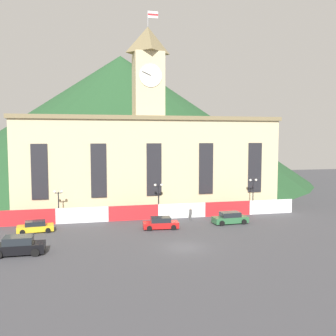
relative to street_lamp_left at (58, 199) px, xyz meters
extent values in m
plane|color=#424247|center=(13.39, -14.78, -3.20)|extent=(160.00, 160.00, 0.00)
cube|color=beige|center=(13.39, 6.88, 3.76)|extent=(39.80, 9.51, 13.92)
cube|color=olive|center=(13.39, 6.88, 11.02)|extent=(40.40, 10.11, 0.60)
cube|color=beige|center=(13.39, 6.88, 16.21)|extent=(4.50, 4.50, 9.77)
pyramid|color=olive|center=(13.39, 6.88, 23.12)|extent=(4.95, 4.95, 4.05)
cylinder|color=silver|center=(13.39, 4.57, 17.38)|extent=(3.42, 0.12, 3.42)
cube|color=black|center=(12.75, 4.50, 17.66)|extent=(1.33, 0.06, 0.65)
cylinder|color=#B2B2B7|center=(13.39, 6.88, 26.34)|extent=(0.10, 0.10, 2.40)
cube|color=white|center=(14.19, 6.88, 26.99)|extent=(1.60, 0.06, 1.00)
cube|color=red|center=(14.19, 6.84, 26.99)|extent=(1.60, 0.04, 0.28)
cube|color=#232328|center=(-2.53, 2.05, 3.48)|extent=(2.19, 0.16, 7.66)
cube|color=#232328|center=(5.43, 2.05, 3.48)|extent=(2.19, 0.16, 7.66)
cube|color=#232328|center=(13.39, 2.05, 3.48)|extent=(2.19, 0.16, 7.66)
cube|color=#232328|center=(21.35, 2.05, 3.48)|extent=(2.19, 0.16, 7.66)
cube|color=#232328|center=(29.31, 2.05, 3.48)|extent=(2.19, 0.16, 7.66)
cube|color=red|center=(-3.78, -0.97, -2.17)|extent=(6.87, 0.12, 2.07)
cube|color=white|center=(3.09, -0.97, -2.17)|extent=(6.87, 0.12, 2.07)
cube|color=red|center=(9.96, -0.97, -2.17)|extent=(6.87, 0.12, 2.07)
cube|color=white|center=(16.83, -0.97, -2.17)|extent=(6.87, 0.12, 2.07)
cube|color=red|center=(23.70, -0.97, -2.17)|extent=(6.87, 0.12, 2.07)
cube|color=white|center=(30.57, -0.97, -2.17)|extent=(6.87, 0.12, 2.07)
cone|color=#234C28|center=(13.39, 50.55, 13.29)|extent=(98.37, 98.37, 32.98)
cylinder|color=black|center=(0.00, 0.00, -1.14)|extent=(0.14, 0.14, 4.11)
cube|color=black|center=(0.00, 0.00, 0.76)|extent=(0.90, 0.08, 0.08)
sphere|color=white|center=(-0.45, 0.00, 0.94)|extent=(0.36, 0.36, 0.36)
sphere|color=white|center=(0.45, 0.00, 0.94)|extent=(0.36, 0.36, 0.36)
cylinder|color=black|center=(13.62, 0.00, -0.89)|extent=(0.14, 0.14, 4.63)
cube|color=black|center=(13.62, 0.00, 1.28)|extent=(0.90, 0.08, 0.08)
sphere|color=white|center=(13.17, 0.00, 1.46)|extent=(0.36, 0.36, 0.36)
sphere|color=white|center=(14.07, 0.00, 1.46)|extent=(0.36, 0.36, 0.36)
cylinder|color=black|center=(28.11, 0.00, -0.72)|extent=(0.14, 0.14, 4.95)
cube|color=black|center=(28.11, 0.00, 1.60)|extent=(0.90, 0.08, 0.08)
sphere|color=white|center=(27.66, 0.00, 1.78)|extent=(0.36, 0.36, 0.36)
sphere|color=white|center=(28.56, 0.00, 1.78)|extent=(0.36, 0.36, 0.36)
cube|color=black|center=(-2.95, -13.44, -2.58)|extent=(4.92, 2.04, 0.89)
cube|color=#1E2328|center=(-2.95, -13.44, -1.77)|extent=(2.71, 1.86, 0.73)
cylinder|color=black|center=(-1.28, -12.46, -2.81)|extent=(0.79, 0.37, 0.79)
cylinder|color=black|center=(-1.29, -14.46, -2.81)|extent=(0.79, 0.37, 0.79)
cylinder|color=black|center=(-4.61, -12.43, -2.81)|extent=(0.79, 0.37, 0.79)
cube|color=yellow|center=(-2.43, -4.67, -2.73)|extent=(4.35, 2.19, 0.67)
cube|color=#1E2328|center=(-2.43, -4.67, -2.13)|extent=(2.46, 1.87, 0.55)
cylinder|color=black|center=(-3.77, -5.71, -2.90)|extent=(0.62, 0.38, 0.59)
cylinder|color=black|center=(-3.94, -3.91, -2.90)|extent=(0.62, 0.38, 0.59)
cylinder|color=black|center=(-0.93, -5.43, -2.90)|extent=(0.62, 0.38, 0.59)
cylinder|color=black|center=(-1.10, -3.64, -2.90)|extent=(0.62, 0.38, 0.59)
cube|color=#2D663D|center=(22.14, -5.73, -2.66)|extent=(4.69, 2.05, 0.77)
cube|color=#1E2328|center=(22.14, -5.73, -1.97)|extent=(2.62, 1.79, 0.63)
cylinder|color=black|center=(23.65, -4.75, -2.86)|extent=(0.70, 0.36, 0.68)
cylinder|color=black|center=(23.75, -6.54, -2.86)|extent=(0.70, 0.36, 0.68)
cylinder|color=black|center=(20.53, -4.92, -2.86)|extent=(0.70, 0.36, 0.68)
cylinder|color=black|center=(20.63, -6.72, -2.86)|extent=(0.70, 0.36, 0.68)
cube|color=red|center=(12.63, -6.42, -2.70)|extent=(4.53, 2.14, 0.72)
cube|color=#1E2328|center=(12.63, -6.42, -2.05)|extent=(2.54, 1.84, 0.59)
cylinder|color=black|center=(14.19, -5.64, -2.88)|extent=(0.66, 0.37, 0.64)
cylinder|color=black|center=(14.05, -7.43, -2.88)|extent=(0.66, 0.37, 0.64)
cylinder|color=black|center=(11.21, -5.40, -2.88)|extent=(0.66, 0.37, 0.64)
cylinder|color=black|center=(11.07, -7.20, -2.88)|extent=(0.66, 0.37, 0.64)
cylinder|color=#4C4C4C|center=(17.66, -2.57, -2.79)|extent=(0.19, 0.19, 0.82)
cylinder|color=#4C4C4C|center=(17.51, -2.76, -2.79)|extent=(0.19, 0.19, 0.82)
cylinder|color=#4C4C4C|center=(17.59, -2.67, -2.06)|extent=(0.53, 0.53, 0.65)
sphere|color=beige|center=(17.59, -2.67, -1.60)|extent=(0.27, 0.27, 0.27)
camera|label=1|loc=(3.41, -51.40, 8.23)|focal=40.00mm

